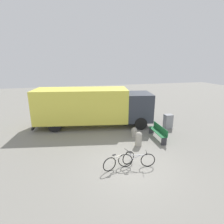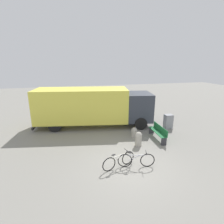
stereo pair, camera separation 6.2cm
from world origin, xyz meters
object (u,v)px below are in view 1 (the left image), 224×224
at_px(bicycle_near, 119,161).
at_px(bollard_far_bench, 134,132).
at_px(park_bench, 159,131).
at_px(bollard_near_bench, 139,138).
at_px(utility_box, 168,121).
at_px(delivery_truck, 92,106).
at_px(bicycle_middle, 137,160).

distance_m(bicycle_near, bollard_far_bench, 3.76).
distance_m(park_bench, bollard_far_bench, 1.57).
xyz_separation_m(bicycle_near, bollard_near_bench, (1.77, 1.87, 0.11)).
bearing_deg(bollard_near_bench, park_bench, 19.93).
relative_size(bicycle_near, utility_box, 1.59).
relative_size(park_bench, bicycle_near, 1.14).
xyz_separation_m(bollard_far_bench, utility_box, (3.05, 0.86, 0.19)).
distance_m(delivery_truck, park_bench, 5.26).
bearing_deg(bicycle_middle, bollard_far_bench, 83.25).
bearing_deg(bollard_near_bench, bicycle_near, -133.43).
xyz_separation_m(park_bench, bollard_far_bench, (-1.39, 0.72, -0.17)).
xyz_separation_m(delivery_truck, bicycle_near, (0.36, -5.96, -1.27)).
height_order(bicycle_near, bicycle_middle, same).
xyz_separation_m(park_bench, bollard_near_bench, (-1.64, -0.59, -0.04)).
bearing_deg(bicycle_near, utility_box, 21.12).
relative_size(bicycle_near, bollard_far_bench, 2.58).
distance_m(park_bench, utility_box, 2.29).
xyz_separation_m(bicycle_middle, utility_box, (4.25, 4.18, 0.17)).
bearing_deg(delivery_truck, bollard_far_bench, -39.52).
height_order(park_bench, utility_box, utility_box).
height_order(bollard_near_bench, utility_box, utility_box).
relative_size(bollard_far_bench, utility_box, 0.62).
distance_m(bicycle_near, bicycle_middle, 0.83).
bearing_deg(bicycle_middle, bollard_near_bench, 77.82).
xyz_separation_m(delivery_truck, bollard_near_bench, (2.12, -4.09, -1.16)).
distance_m(bicycle_middle, utility_box, 5.97).
xyz_separation_m(park_bench, bicycle_middle, (-2.59, -2.61, -0.14)).
distance_m(park_bench, bollard_near_bench, 1.74).
relative_size(bicycle_middle, bollard_far_bench, 2.63).
bearing_deg(park_bench, bicycle_near, 128.86).
bearing_deg(bollard_near_bench, bollard_far_bench, 79.30).
distance_m(bollard_near_bench, bollard_far_bench, 1.34).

